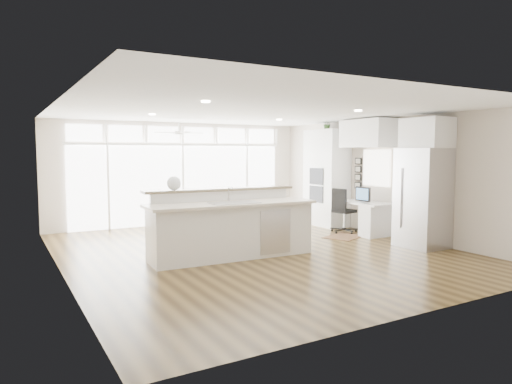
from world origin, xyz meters
TOP-DOWN VIEW (x-y plane):
  - floor at (0.00, 0.00)m, footprint 7.00×8.00m
  - ceiling at (0.00, 0.00)m, footprint 7.00×8.00m
  - wall_back at (0.00, 4.00)m, footprint 7.00×0.04m
  - wall_front at (0.00, -4.00)m, footprint 7.00×0.04m
  - wall_left at (-3.50, 0.00)m, footprint 0.04×8.00m
  - wall_right at (3.50, 0.00)m, footprint 0.04×8.00m
  - glass_wall at (0.00, 3.94)m, footprint 5.80×0.06m
  - transom_row at (0.00, 3.94)m, footprint 5.90×0.06m
  - desk_window at (3.46, 0.30)m, footprint 0.04×0.85m
  - ceiling_fan at (-0.50, 2.80)m, footprint 1.16×1.16m
  - recessed_lights at (0.00, 0.20)m, footprint 3.40×3.00m
  - oven_cabinet at (3.17, 1.80)m, footprint 0.64×1.20m
  - desk_nook at (3.13, 0.30)m, footprint 0.72×1.30m
  - upper_cabinets at (3.17, 0.30)m, footprint 0.64×1.30m
  - refrigerator at (3.11, -1.35)m, footprint 0.76×0.90m
  - fridge_cabinet at (3.17, -1.35)m, footprint 0.64×0.90m
  - framed_photos at (3.46, 0.92)m, footprint 0.06×0.22m
  - kitchen_island at (-0.64, -0.25)m, footprint 3.16×1.31m
  - rug at (2.49, 0.28)m, footprint 1.11×0.98m
  - office_chair at (2.86, 0.72)m, footprint 0.65×0.62m
  - fishbowl at (-1.57, 0.20)m, footprint 0.26×0.26m
  - monitor at (3.05, 0.30)m, footprint 0.08×0.45m
  - keyboard at (2.88, 0.30)m, footprint 0.15×0.32m
  - potted_plant at (3.17, 1.80)m, footprint 0.30×0.33m

SIDE VIEW (x-z plane):
  - floor at x=0.00m, z-range -0.02..0.00m
  - rug at x=2.49m, z-range 0.00..0.01m
  - desk_nook at x=3.13m, z-range 0.00..0.76m
  - office_chair at x=2.86m, z-range 0.00..1.05m
  - kitchen_island at x=-0.64m, z-range 0.00..1.24m
  - keyboard at x=2.88m, z-range 0.76..0.78m
  - monitor at x=3.05m, z-range 0.76..1.14m
  - refrigerator at x=3.11m, z-range 0.00..2.00m
  - glass_wall at x=0.00m, z-range 0.01..2.09m
  - oven_cabinet at x=3.17m, z-range 0.00..2.50m
  - wall_back at x=0.00m, z-range 0.00..2.70m
  - wall_front at x=0.00m, z-range 0.00..2.70m
  - wall_left at x=-3.50m, z-range 0.00..2.70m
  - wall_right at x=3.50m, z-range 0.00..2.70m
  - fishbowl at x=-1.57m, z-range 1.24..1.49m
  - framed_photos at x=3.46m, z-range 1.00..1.80m
  - desk_window at x=3.46m, z-range 1.12..1.98m
  - fridge_cabinet at x=3.17m, z-range 2.00..2.60m
  - upper_cabinets at x=3.17m, z-range 2.03..2.67m
  - transom_row at x=0.00m, z-range 2.18..2.58m
  - ceiling_fan at x=-0.50m, z-range 2.32..2.64m
  - potted_plant at x=3.17m, z-range 2.50..2.74m
  - recessed_lights at x=0.00m, z-range 2.67..2.69m
  - ceiling at x=0.00m, z-range 2.69..2.71m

